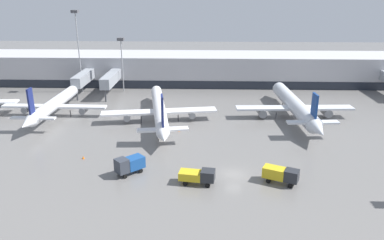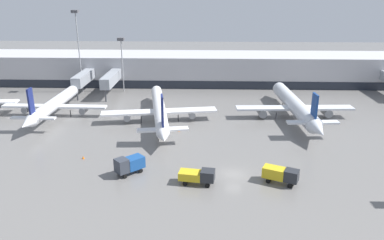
# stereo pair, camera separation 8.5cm
# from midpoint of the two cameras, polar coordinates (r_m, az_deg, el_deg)

# --- Properties ---
(ground_plane) EXTENTS (320.00, 320.00, 0.00)m
(ground_plane) POSITION_cam_midpoint_polar(r_m,az_deg,el_deg) (60.51, 6.41, -8.25)
(ground_plane) COLOR slate
(terminal_building) EXTENTS (160.00, 30.60, 9.00)m
(terminal_building) POSITION_cam_midpoint_polar(r_m,az_deg,el_deg) (117.72, 4.23, 7.79)
(terminal_building) COLOR #B2B2B7
(terminal_building) RESTS_ON ground_plane
(parked_jet_0) EXTENTS (26.78, 37.57, 9.04)m
(parked_jet_0) POSITION_cam_midpoint_polar(r_m,az_deg,el_deg) (88.19, 15.42, 2.14)
(parked_jet_0) COLOR silver
(parked_jet_0) RESTS_ON ground_plane
(parked_jet_2) EXTENTS (25.65, 37.70, 9.64)m
(parked_jet_2) POSITION_cam_midpoint_polar(r_m,az_deg,el_deg) (82.95, -4.95, 1.58)
(parked_jet_2) COLOR white
(parked_jet_2) RESTS_ON ground_plane
(parked_jet_4) EXTENTS (24.25, 31.40, 9.30)m
(parked_jet_4) POSITION_cam_midpoint_polar(r_m,az_deg,el_deg) (91.97, -20.26, 2.24)
(parked_jet_4) COLOR silver
(parked_jet_4) RESTS_ON ground_plane
(service_truck_0) EXTENTS (5.62, 2.86, 2.35)m
(service_truck_0) POSITION_cam_midpoint_polar(r_m,az_deg,el_deg) (56.90, 0.93, -8.45)
(service_truck_0) COLOR gold
(service_truck_0) RESTS_ON ground_plane
(service_truck_1) EXTENTS (5.60, 3.95, 2.47)m
(service_truck_1) POSITION_cam_midpoint_polar(r_m,az_deg,el_deg) (58.59, 13.40, -8.00)
(service_truck_1) COLOR gold
(service_truck_1) RESTS_ON ground_plane
(service_truck_2) EXTENTS (4.79, 4.65, 2.91)m
(service_truck_2) POSITION_cam_midpoint_polar(r_m,az_deg,el_deg) (60.55, -9.49, -6.62)
(service_truck_2) COLOR #19478C
(service_truck_2) RESTS_ON ground_plane
(traffic_cone_0) EXTENTS (0.40, 0.40, 0.57)m
(traffic_cone_0) POSITION_cam_midpoint_polar(r_m,az_deg,el_deg) (89.40, -4.33, 1.27)
(traffic_cone_0) COLOR orange
(traffic_cone_0) RESTS_ON ground_plane
(traffic_cone_1) EXTENTS (0.43, 0.43, 0.56)m
(traffic_cone_1) POSITION_cam_midpoint_polar(r_m,az_deg,el_deg) (67.94, -16.22, -5.48)
(traffic_cone_1) COLOR orange
(traffic_cone_1) RESTS_ON ground_plane
(traffic_cone_4) EXTENTS (0.44, 0.44, 0.70)m
(traffic_cone_4) POSITION_cam_midpoint_polar(r_m,az_deg,el_deg) (77.57, -1.96, -1.49)
(traffic_cone_4) COLOR orange
(traffic_cone_4) RESTS_ON ground_plane
(apron_light_mast_2) EXTENTS (1.80, 1.80, 15.27)m
(apron_light_mast_2) POSITION_cam_midpoint_polar(r_m,az_deg,el_deg) (107.83, -10.69, 10.68)
(apron_light_mast_2) COLOR gray
(apron_light_mast_2) RESTS_ON ground_plane
(apron_light_mast_3) EXTENTS (1.80, 1.80, 22.66)m
(apron_light_mast_3) POSITION_cam_midpoint_polar(r_m,az_deg,el_deg) (109.42, -17.11, 12.97)
(apron_light_mast_3) COLOR gray
(apron_light_mast_3) RESTS_ON ground_plane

